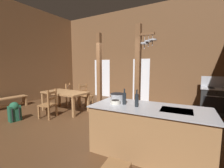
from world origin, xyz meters
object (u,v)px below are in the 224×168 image
Objects in this scene: bottle_tall_on_counter at (124,98)px; bench_along_left_wall at (7,101)px; ladderback_chair_at_table_end at (85,96)px; ladderback_chair_near_window at (49,104)px; dining_table at (65,94)px; ladderback_chair_by_post at (71,95)px; stove_range at (219,101)px; mixing_bowl_on_counter at (115,102)px; bottle_short_on_counter at (137,100)px; backpack at (14,111)px; stockpot_on_counter at (117,97)px; kitchen_island at (148,131)px.

bench_along_left_wall is at bearing 177.00° from bottle_tall_on_counter.
ladderback_chair_at_table_end is 3.10m from bench_along_left_wall.
bench_along_left_wall is (-2.37, -0.16, -0.14)m from ladderback_chair_near_window.
dining_table is 1.79× the size of ladderback_chair_at_table_end.
ladderback_chair_by_post is 3.00× the size of bottle_tall_on_counter.
stove_range is 5.68m from ladderback_chair_by_post.
dining_table is at bearing -101.95° from ladderback_chair_at_table_end.
bench_along_left_wall is 4.74× the size of bottle_tall_on_counter.
bench_along_left_wall is (-7.23, -3.36, -0.18)m from stove_range.
bottle_short_on_counter reaches higher than mixing_bowl_on_counter.
dining_table is 1.79× the size of ladderback_chair_by_post.
ladderback_chair_at_table_end reaches higher than backpack.
stockpot_on_counter is at bearing -4.57° from ladderback_chair_near_window.
backpack is (1.70, -0.57, 0.01)m from bench_along_left_wall.
stove_range is at bearing 33.38° from ladderback_chair_near_window.
stove_range reaches higher than kitchen_island.
backpack is (-5.53, -3.93, -0.17)m from stove_range.
stockpot_on_counter is at bearing -37.16° from ladderback_chair_at_table_end.
bottle_short_on_counter is (3.34, -1.30, 0.41)m from dining_table.
ladderback_chair_near_window is 2.91× the size of bottle_short_on_counter.
kitchen_island reaches higher than dining_table.
ladderback_chair_at_table_end is (0.20, 0.93, -0.20)m from dining_table.
ladderback_chair_by_post reaches higher than backpack.
ladderback_chair_by_post is (-0.59, 1.57, 0.00)m from ladderback_chair_near_window.
dining_table is at bearing 159.67° from stockpot_on_counter.
mixing_bowl_on_counter reaches higher than ladderback_chair_at_table_end.
ladderback_chair_near_window is 4.60× the size of mixing_bowl_on_counter.
bottle_short_on_counter reaches higher than bench_along_left_wall.
bottle_tall_on_counter is at bearing -22.32° from dining_table.
mixing_bowl_on_counter is at bearing -24.32° from dining_table.
ladderback_chair_at_table_end is at bearing 87.83° from ladderback_chair_near_window.
stockpot_on_counter is at bearing 140.97° from bottle_tall_on_counter.
kitchen_island is at bearing 4.82° from backpack.
dining_table is at bearing 23.51° from bench_along_left_wall.
stockpot_on_counter is at bearing 8.85° from backpack.
dining_table reaches higher than backpack.
backpack is at bearing -18.61° from bench_along_left_wall.
kitchen_island is 3.86m from stove_range.
ladderback_chair_at_table_end is 3.29m from stockpot_on_counter.
stockpot_on_counter is at bearing 167.28° from kitchen_island.
kitchen_island is 0.64m from bottle_short_on_counter.
stockpot_on_counter is 0.36m from bottle_tall_on_counter.
bench_along_left_wall is (-5.79, 0.23, -0.16)m from kitchen_island.
stove_range is at bearing 60.22° from mixing_bowl_on_counter.
stockpot_on_counter is (5.02, -0.05, 0.70)m from bench_along_left_wall.
bench_along_left_wall is at bearing -142.05° from ladderback_chair_at_table_end.
ladderback_chair_at_table_end is 1.59× the size of backpack.
bottle_tall_on_counter is (3.06, -1.25, 0.40)m from dining_table.
dining_table is 2.47m from bench_along_left_wall.
ladderback_chair_at_table_end is at bearing 140.28° from mixing_bowl_on_counter.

